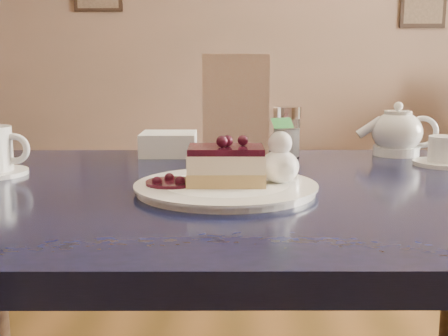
{
  "coord_description": "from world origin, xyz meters",
  "views": [
    {
      "loc": [
        0.04,
        -0.94,
        0.93
      ],
      "look_at": [
        0.01,
        -0.16,
        0.79
      ],
      "focal_mm": 45.0,
      "sensor_mm": 36.0,
      "label": 1
    }
  ],
  "objects_px": {
    "main_table": "(226,231)",
    "tea_set": "(406,137)",
    "dessert_plate": "(226,188)",
    "cheesecake_slice": "(226,166)"
  },
  "relations": [
    {
      "from": "main_table",
      "to": "cheesecake_slice",
      "type": "relative_size",
      "value": 9.98
    },
    {
      "from": "dessert_plate",
      "to": "tea_set",
      "type": "distance_m",
      "value": 0.52
    },
    {
      "from": "main_table",
      "to": "dessert_plate",
      "type": "height_order",
      "value": "dessert_plate"
    },
    {
      "from": "main_table",
      "to": "cheesecake_slice",
      "type": "bearing_deg",
      "value": -90.0
    },
    {
      "from": "main_table",
      "to": "dessert_plate",
      "type": "bearing_deg",
      "value": -90.0
    },
    {
      "from": "dessert_plate",
      "to": "cheesecake_slice",
      "type": "bearing_deg",
      "value": 180.0
    },
    {
      "from": "main_table",
      "to": "tea_set",
      "type": "relative_size",
      "value": 5.1
    },
    {
      "from": "dessert_plate",
      "to": "main_table",
      "type": "bearing_deg",
      "value": 92.53
    },
    {
      "from": "main_table",
      "to": "tea_set",
      "type": "xyz_separation_m",
      "value": [
        0.37,
        0.31,
        0.12
      ]
    },
    {
      "from": "main_table",
      "to": "dessert_plate",
      "type": "xyz_separation_m",
      "value": [
        0.0,
        -0.05,
        0.08
      ]
    }
  ]
}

